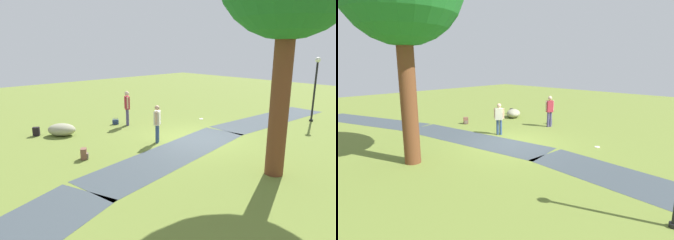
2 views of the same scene
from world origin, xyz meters
The scene contains 11 objects.
ground_plane centered at (0.00, 0.00, 0.00)m, with size 48.00×48.00×0.00m, color olive.
footpath_segment_near centered at (-6.01, 0.47, 0.00)m, with size 8.12×2.54×0.01m.
footpath_segment_mid centered at (1.94, 0.82, 0.00)m, with size 8.21×3.21×0.01m.
footpath_segment_far centered at (9.66, 2.76, 0.00)m, with size 8.21×4.57×0.01m.
lawn_boulder centered at (4.02, -4.40, 0.28)m, with size 1.50×1.54×0.55m.
woman_with_handbag centered at (0.74, -3.86, 1.03)m, with size 0.38×0.47×1.76m.
man_near_boulder centered at (1.52, -0.64, 0.92)m, with size 0.43×0.41×1.60m.
handbag_on_grass centered at (1.09, -4.44, 0.14)m, with size 0.38×0.38×0.31m.
backpack_by_boulder centered at (4.89, -5.15, 0.19)m, with size 0.34×0.35×0.40m.
spare_backpack_on_lawn centered at (4.73, -0.99, 0.19)m, with size 0.35×0.34×0.40m.
frisbee_on_grass centered at (-3.04, -2.15, 0.01)m, with size 0.22×0.22×0.02m.
Camera 2 is at (-8.26, 8.86, 3.64)m, focal length 29.63 mm.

